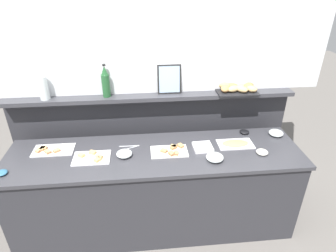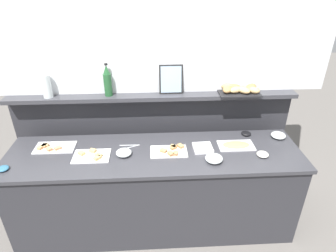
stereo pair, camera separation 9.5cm
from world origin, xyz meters
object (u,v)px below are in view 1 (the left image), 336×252
(wine_bottle_green, at_px, (106,82))
(condiment_bowl_dark, at_px, (262,152))
(glass_bowl_medium, at_px, (276,133))
(glass_bowl_large, at_px, (124,154))
(cold_cuts_platter, at_px, (235,144))
(framed_picture, at_px, (169,79))
(glass_bowl_small, at_px, (215,158))
(napkin_stack, at_px, (203,147))
(sandwich_platter_rear, at_px, (92,157))
(serving_tongs, at_px, (130,147))
(condiment_bowl_red, at_px, (2,173))
(condiment_bowl_teal, at_px, (244,132))
(water_carafe, at_px, (43,88))
(sandwich_platter_side, at_px, (51,150))
(sandwich_platter_front, at_px, (171,151))
(bread_basket, at_px, (236,88))

(wine_bottle_green, bearing_deg, condiment_bowl_dark, -22.47)
(glass_bowl_medium, bearing_deg, glass_bowl_large, -171.66)
(cold_cuts_platter, bearing_deg, framed_picture, 143.97)
(glass_bowl_small, relative_size, napkin_stack, 0.89)
(glass_bowl_small, bearing_deg, cold_cuts_platter, 41.91)
(sandwich_platter_rear, bearing_deg, condiment_bowl_dark, -2.97)
(serving_tongs, bearing_deg, glass_bowl_small, -20.49)
(glass_bowl_large, bearing_deg, condiment_bowl_red, -170.68)
(cold_cuts_platter, distance_m, serving_tongs, 0.98)
(sandwich_platter_rear, relative_size, condiment_bowl_teal, 3.38)
(wine_bottle_green, distance_m, water_carafe, 0.57)
(cold_cuts_platter, height_order, condiment_bowl_dark, condiment_bowl_dark)
(glass_bowl_medium, bearing_deg, wine_bottle_green, 170.62)
(sandwich_platter_side, height_order, glass_bowl_medium, glass_bowl_medium)
(sandwich_platter_front, bearing_deg, glass_bowl_large, -176.22)
(sandwich_platter_rear, distance_m, cold_cuts_platter, 1.31)
(condiment_bowl_teal, distance_m, framed_picture, 0.91)
(glass_bowl_small, relative_size, condiment_bowl_dark, 1.43)
(sandwich_platter_rear, bearing_deg, bread_basket, 19.20)
(condiment_bowl_dark, relative_size, serving_tongs, 0.56)
(sandwich_platter_front, distance_m, napkin_stack, 0.30)
(framed_picture, bearing_deg, glass_bowl_large, -131.17)
(serving_tongs, distance_m, wine_bottle_green, 0.65)
(cold_cuts_platter, relative_size, serving_tongs, 1.76)
(glass_bowl_small, xyz_separation_m, water_carafe, (-1.50, 0.61, 0.46))
(glass_bowl_small, distance_m, condiment_bowl_teal, 0.59)
(sandwich_platter_side, distance_m, framed_picture, 1.27)
(sandwich_platter_rear, bearing_deg, cold_cuts_platter, 4.18)
(glass_bowl_large, distance_m, water_carafe, 0.98)
(napkin_stack, bearing_deg, glass_bowl_medium, 11.77)
(glass_bowl_small, bearing_deg, bread_basket, 61.51)
(glass_bowl_small, bearing_deg, glass_bowl_medium, 26.67)
(condiment_bowl_red, bearing_deg, framed_picture, 25.35)
(sandwich_platter_front, xyz_separation_m, cold_cuts_platter, (0.62, 0.06, -0.00))
(sandwich_platter_front, distance_m, condiment_bowl_dark, 0.82)
(glass_bowl_large, distance_m, serving_tongs, 0.15)
(cold_cuts_platter, xyz_separation_m, napkin_stack, (-0.32, -0.03, 0.00))
(glass_bowl_small, relative_size, water_carafe, 0.68)
(sandwich_platter_rear, distance_m, glass_bowl_large, 0.28)
(condiment_bowl_dark, distance_m, water_carafe, 2.08)
(sandwich_platter_rear, distance_m, framed_picture, 1.03)
(glass_bowl_small, bearing_deg, sandwich_platter_side, 168.75)
(condiment_bowl_red, height_order, napkin_stack, condiment_bowl_red)
(sandwich_platter_side, distance_m, condiment_bowl_teal, 1.85)
(napkin_stack, bearing_deg, sandwich_platter_rear, -176.48)
(glass_bowl_large, relative_size, glass_bowl_small, 0.92)
(water_carafe, bearing_deg, wine_bottle_green, 1.10)
(condiment_bowl_red, distance_m, water_carafe, 0.83)
(framed_picture, height_order, water_carafe, framed_picture)
(sandwich_platter_front, bearing_deg, condiment_bowl_red, -172.32)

